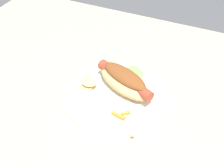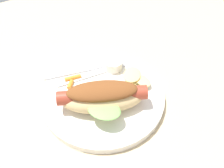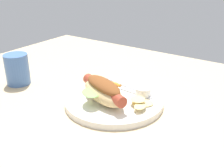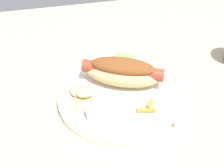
{
  "view_description": "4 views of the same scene",
  "coord_description": "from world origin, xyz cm",
  "px_view_note": "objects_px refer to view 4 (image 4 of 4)",
  "views": [
    {
      "loc": [
        19.12,
        -44.51,
        50.56
      ],
      "look_at": [
        -2.16,
        2.61,
        4.6
      ],
      "focal_mm": 46.62,
      "sensor_mm": 36.0,
      "label": 1
    },
    {
      "loc": [
        12.87,
        32.17,
        41.95
      ],
      "look_at": [
        -2.7,
        3.97,
        5.27
      ],
      "focal_mm": 41.14,
      "sensor_mm": 36.0,
      "label": 2
    },
    {
      "loc": [
        -35.77,
        53.45,
        32.92
      ],
      "look_at": [
        -1.67,
        3.81,
        6.12
      ],
      "focal_mm": 43.31,
      "sensor_mm": 36.0,
      "label": 3
    },
    {
      "loc": [
        -10.47,
        -33.48,
        39.37
      ],
      "look_at": [
        -2.71,
        2.67,
        3.76
      ],
      "focal_mm": 41.52,
      "sensor_mm": 36.0,
      "label": 4
    }
  ],
  "objects_px": {
    "chips_pile": "(81,95)",
    "hot_dog": "(121,71)",
    "fork": "(131,120)",
    "carrot_garnish": "(147,108)",
    "sauce_ramekin": "(97,112)",
    "knife": "(124,112)",
    "plate": "(119,94)"
  },
  "relations": [
    {
      "from": "carrot_garnish",
      "to": "sauce_ramekin",
      "type": "bearing_deg",
      "value": 176.18
    },
    {
      "from": "hot_dog",
      "to": "fork",
      "type": "bearing_deg",
      "value": -69.93
    },
    {
      "from": "hot_dog",
      "to": "carrot_garnish",
      "type": "height_order",
      "value": "hot_dog"
    },
    {
      "from": "fork",
      "to": "hot_dog",
      "type": "bearing_deg",
      "value": 98.93
    },
    {
      "from": "plate",
      "to": "hot_dog",
      "type": "relative_size",
      "value": 1.49
    },
    {
      "from": "knife",
      "to": "chips_pile",
      "type": "relative_size",
      "value": 1.9
    },
    {
      "from": "fork",
      "to": "carrot_garnish",
      "type": "distance_m",
      "value": 0.04
    },
    {
      "from": "fork",
      "to": "knife",
      "type": "xyz_separation_m",
      "value": [
        -0.01,
        0.02,
        -0.0
      ]
    },
    {
      "from": "knife",
      "to": "carrot_garnish",
      "type": "xyz_separation_m",
      "value": [
        0.04,
        -0.0,
        0.0
      ]
    },
    {
      "from": "plate",
      "to": "hot_dog",
      "type": "distance_m",
      "value": 0.05
    },
    {
      "from": "sauce_ramekin",
      "to": "knife",
      "type": "xyz_separation_m",
      "value": [
        0.05,
        -0.0,
        -0.01
      ]
    },
    {
      "from": "plate",
      "to": "knife",
      "type": "distance_m",
      "value": 0.06
    },
    {
      "from": "plate",
      "to": "hot_dog",
      "type": "height_order",
      "value": "hot_dog"
    },
    {
      "from": "hot_dog",
      "to": "chips_pile",
      "type": "distance_m",
      "value": 0.1
    },
    {
      "from": "plate",
      "to": "knife",
      "type": "xyz_separation_m",
      "value": [
        -0.0,
        -0.06,
        0.01
      ]
    },
    {
      "from": "knife",
      "to": "chips_pile",
      "type": "xyz_separation_m",
      "value": [
        -0.07,
        0.06,
        0.01
      ]
    },
    {
      "from": "fork",
      "to": "chips_pile",
      "type": "xyz_separation_m",
      "value": [
        -0.08,
        0.08,
        0.01
      ]
    },
    {
      "from": "hot_dog",
      "to": "sauce_ramekin",
      "type": "height_order",
      "value": "hot_dog"
    },
    {
      "from": "fork",
      "to": "carrot_garnish",
      "type": "bearing_deg",
      "value": 39.25
    },
    {
      "from": "plate",
      "to": "sauce_ramekin",
      "type": "relative_size",
      "value": 6.22
    },
    {
      "from": "plate",
      "to": "knife",
      "type": "bearing_deg",
      "value": -92.78
    },
    {
      "from": "hot_dog",
      "to": "sauce_ramekin",
      "type": "relative_size",
      "value": 4.18
    },
    {
      "from": "fork",
      "to": "knife",
      "type": "height_order",
      "value": "same"
    },
    {
      "from": "hot_dog",
      "to": "carrot_garnish",
      "type": "relative_size",
      "value": 4.25
    },
    {
      "from": "sauce_ramekin",
      "to": "fork",
      "type": "distance_m",
      "value": 0.07
    },
    {
      "from": "plate",
      "to": "carrot_garnish",
      "type": "relative_size",
      "value": 6.33
    },
    {
      "from": "plate",
      "to": "sauce_ramekin",
      "type": "height_order",
      "value": "sauce_ramekin"
    },
    {
      "from": "chips_pile",
      "to": "hot_dog",
      "type": "bearing_deg",
      "value": 18.25
    },
    {
      "from": "sauce_ramekin",
      "to": "fork",
      "type": "height_order",
      "value": "sauce_ramekin"
    },
    {
      "from": "fork",
      "to": "plate",
      "type": "bearing_deg",
      "value": 106.38
    },
    {
      "from": "chips_pile",
      "to": "carrot_garnish",
      "type": "relative_size",
      "value": 2.07
    },
    {
      "from": "fork",
      "to": "knife",
      "type": "relative_size",
      "value": 1.06
    }
  ]
}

